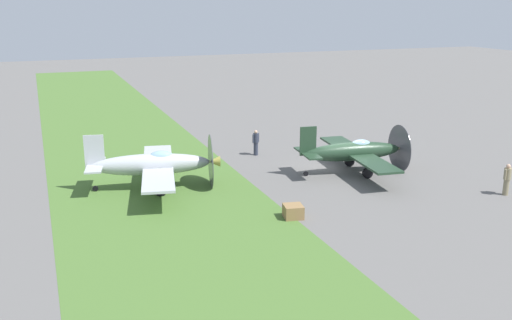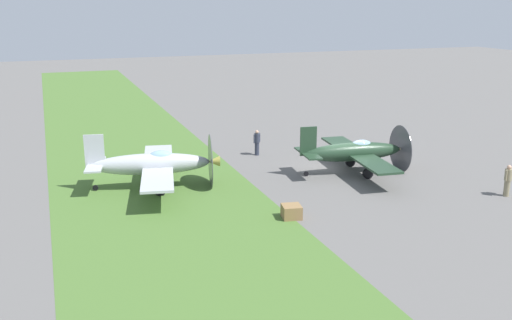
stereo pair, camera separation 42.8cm
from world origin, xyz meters
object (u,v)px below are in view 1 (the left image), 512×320
(airplane_lead, at_px, (354,151))
(airplane_wingman, at_px, (154,164))
(ground_crew_mechanic, at_px, (256,142))
(supply_crate, at_px, (293,211))
(ground_crew_chief, at_px, (507,179))

(airplane_lead, height_order, airplane_wingman, airplane_wingman)
(ground_crew_mechanic, bearing_deg, airplane_wingman, -177.32)
(airplane_lead, relative_size, supply_crate, 9.89)
(airplane_lead, height_order, ground_crew_chief, airplane_lead)
(ground_crew_mechanic, relative_size, supply_crate, 1.92)
(airplane_lead, xyz_separation_m, supply_crate, (5.64, -6.64, -1.00))
(ground_crew_mechanic, bearing_deg, ground_crew_chief, -80.91)
(airplane_wingman, bearing_deg, ground_crew_mechanic, 132.15)
(airplane_lead, distance_m, ground_crew_mechanic, 7.27)
(airplane_lead, height_order, ground_crew_mechanic, airplane_lead)
(airplane_lead, distance_m, ground_crew_chief, 8.65)
(airplane_wingman, height_order, supply_crate, airplane_wingman)
(airplane_lead, bearing_deg, airplane_wingman, -89.49)
(ground_crew_chief, relative_size, supply_crate, 1.92)
(ground_crew_chief, bearing_deg, airplane_wingman, 133.55)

